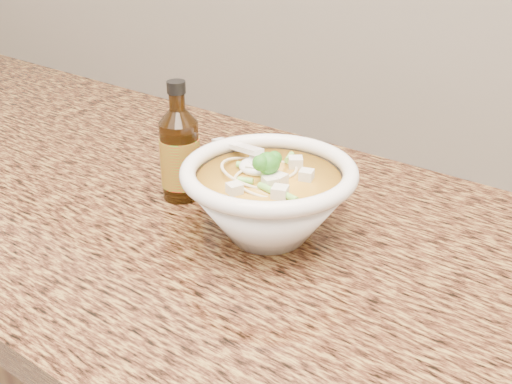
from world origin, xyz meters
The scene contains 3 objects.
counter_slab centered at (0.00, 1.68, 0.88)m, with size 4.00×0.68×0.04m, color olive.
soup_bowl centered at (-0.19, 1.66, 0.95)m, with size 0.24×0.22×0.12m.
hot_sauce_bottle centered at (-0.36, 1.68, 0.96)m, with size 0.07×0.07×0.17m.
Camera 1 is at (0.22, 1.09, 1.32)m, focal length 45.00 mm.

